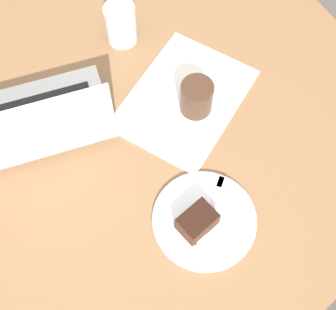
{
  "coord_description": "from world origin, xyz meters",
  "views": [
    {
      "loc": [
        0.47,
        0.38,
        1.73
      ],
      "look_at": [
        0.08,
        0.14,
        0.82
      ],
      "focal_mm": 50.0,
      "sensor_mm": 36.0,
      "label": 1
    }
  ],
  "objects": [
    {
      "name": "ground_plane",
      "position": [
        0.0,
        0.0,
        0.0
      ],
      "size": [
        12.0,
        12.0,
        0.0
      ],
      "primitive_type": "plane",
      "color": "#4C4742"
    },
    {
      "name": "dining_table",
      "position": [
        0.0,
        0.0,
        0.61
      ],
      "size": [
        1.21,
        1.21,
        0.78
      ],
      "color": "brown",
      "rests_on": "ground_plane"
    },
    {
      "name": "paper_document",
      "position": [
        -0.09,
        0.08,
        0.78
      ],
      "size": [
        0.34,
        0.25,
        0.0
      ],
      "rotation": [
        0.0,
        0.0,
        0.01
      ],
      "color": "white",
      "rests_on": "dining_table"
    },
    {
      "name": "plate",
      "position": [
        0.15,
        0.28,
        0.78
      ],
      "size": [
        0.22,
        0.22,
        0.01
      ],
      "color": "silver",
      "rests_on": "dining_table"
    },
    {
      "name": "cake_slice",
      "position": [
        0.17,
        0.27,
        0.81
      ],
      "size": [
        0.09,
        0.08,
        0.05
      ],
      "rotation": [
        0.0,
        0.0,
        2.85
      ],
      "color": "#472619",
      "rests_on": "plate"
    },
    {
      "name": "fork",
      "position": [
        0.11,
        0.27,
        0.79
      ],
      "size": [
        0.17,
        0.05,
        0.0
      ],
      "rotation": [
        0.0,
        0.0,
        9.63
      ],
      "color": "silver",
      "rests_on": "plate"
    },
    {
      "name": "coffee_glass",
      "position": [
        -0.08,
        0.12,
        0.82
      ],
      "size": [
        0.08,
        0.08,
        0.09
      ],
      "color": "#3D2619",
      "rests_on": "dining_table"
    },
    {
      "name": "water_glass",
      "position": [
        -0.17,
        -0.15,
        0.83
      ],
      "size": [
        0.08,
        0.08,
        0.11
      ],
      "color": "silver",
      "rests_on": "dining_table"
    },
    {
      "name": "laptop",
      "position": [
        0.17,
        -0.16,
        0.82
      ],
      "size": [
        0.4,
        0.39,
        0.22
      ],
      "rotation": [
        0.0,
        0.0,
        8.72
      ],
      "color": "silver",
      "rests_on": "dining_table"
    }
  ]
}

